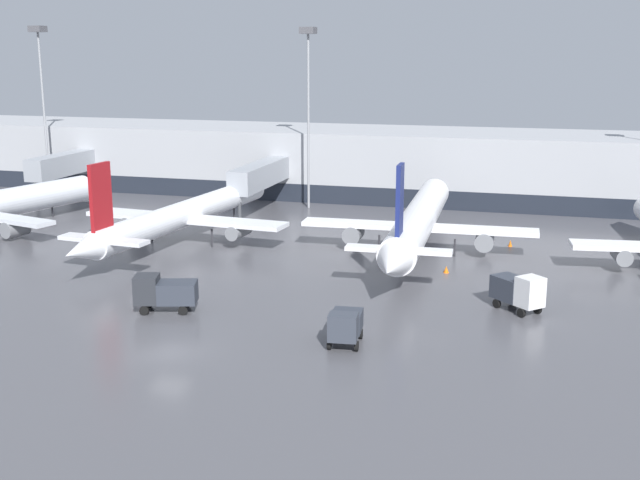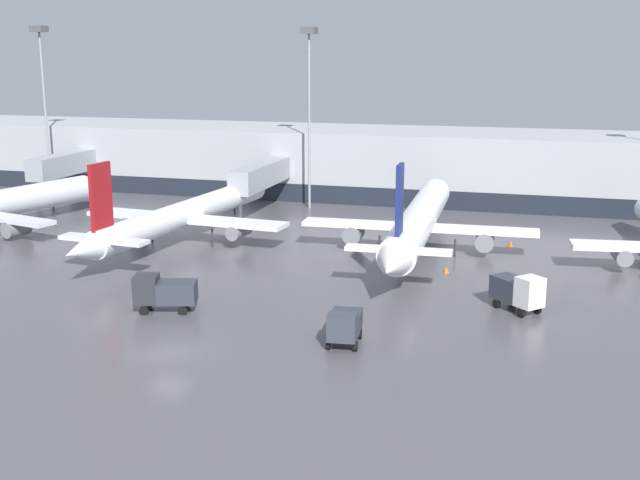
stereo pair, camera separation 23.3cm
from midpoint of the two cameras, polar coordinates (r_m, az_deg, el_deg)
The scene contains 11 objects.
ground_plane at distance 54.17m, azimuth -10.82°, elevation -7.85°, with size 320.00×320.00×0.00m, color #4C4C51.
terminal_building at distance 110.36m, azimuth 3.47°, elevation 5.52°, with size 160.00×31.16×9.00m.
parked_jet_1 at distance 78.93m, azimuth 6.92°, elevation 1.36°, with size 23.08×39.90×10.57m.
parked_jet_4 at distance 83.65m, azimuth -9.73°, elevation 1.82°, with size 22.40×38.51×10.02m.
service_truck_0 at distance 62.69m, azimuth 13.81°, elevation -3.48°, with size 4.30×4.22×2.97m.
service_truck_2 at distance 62.03m, azimuth -11.12°, elevation -3.59°, with size 5.03×3.27×2.82m.
service_truck_3 at distance 54.17m, azimuth 1.68°, elevation -6.01°, with size 2.41×4.02×2.49m.
traffic_cone_0 at distance 83.58m, azimuth 13.30°, elevation -0.22°, with size 0.40×0.40×0.66m.
traffic_cone_3 at distance 72.54m, azimuth 8.88°, elevation -2.09°, with size 0.49×0.49×0.61m.
apron_light_mast_2 at distance 100.06m, azimuth -0.91°, elevation 11.97°, with size 1.80×1.80×22.20m.
apron_light_mast_6 at distance 114.78m, azimuth -19.32°, elevation 11.55°, with size 1.80×1.80×22.61m.
Camera 1 is at (23.14, -45.00, 19.27)m, focal length 45.00 mm.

